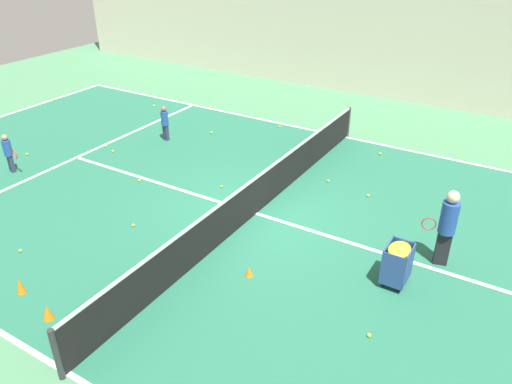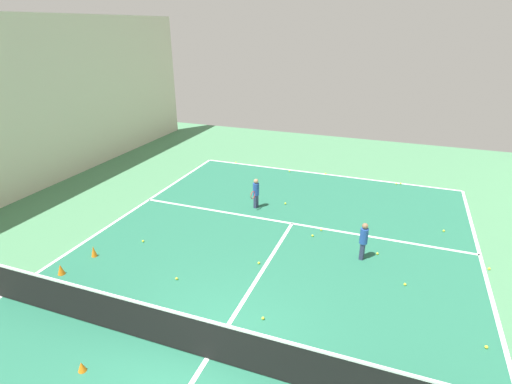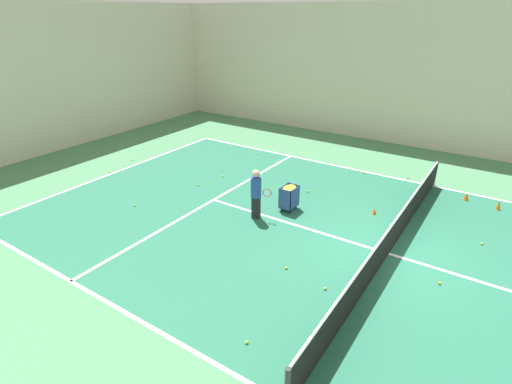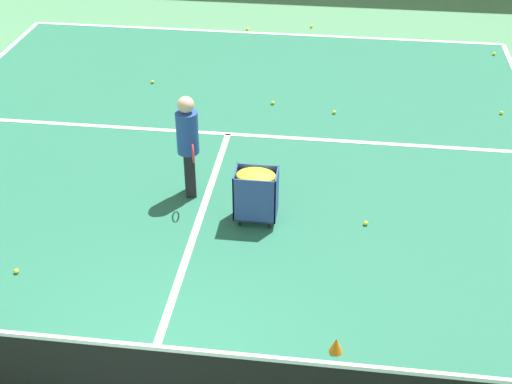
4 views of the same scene
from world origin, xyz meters
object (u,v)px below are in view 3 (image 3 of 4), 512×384
ball_cart (289,193)px  coach_at_net (256,191)px  training_cone_1 (466,196)px  tennis_net (391,238)px  training_cone_0 (499,205)px

ball_cart → coach_at_net: bearing=152.0°
coach_at_net → training_cone_1: coach_at_net is taller
tennis_net → training_cone_1: bearing=-14.2°
coach_at_net → ball_cart: size_ratio=1.95×
training_cone_1 → training_cone_0: bearing=-101.1°
coach_at_net → training_cone_0: (4.98, -6.44, -0.78)m
tennis_net → coach_at_net: 4.22m
tennis_net → training_cone_0: size_ratio=35.57×
tennis_net → ball_cart: tennis_net is taller
tennis_net → training_cone_1: tennis_net is taller
ball_cart → training_cone_0: ball_cart is taller
training_cone_0 → training_cone_1: training_cone_0 is taller
ball_cart → training_cone_0: size_ratio=2.64×
ball_cart → training_cone_0: (3.88, -5.85, -0.43)m
training_cone_0 → training_cone_1: 1.03m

